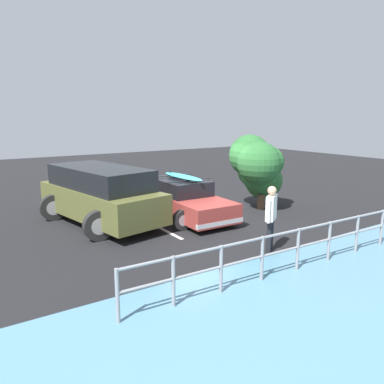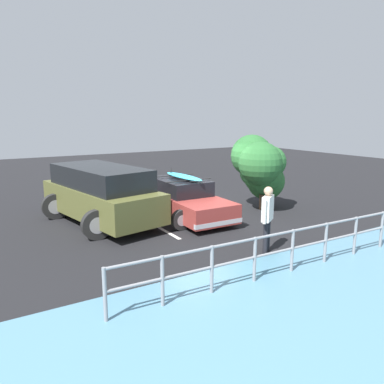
{
  "view_description": "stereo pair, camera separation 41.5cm",
  "coord_description": "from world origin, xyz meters",
  "px_view_note": "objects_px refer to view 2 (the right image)",
  "views": [
    {
      "loc": [
        7.34,
        10.92,
        3.4
      ],
      "look_at": [
        0.76,
        0.9,
        0.95
      ],
      "focal_mm": 35.0,
      "sensor_mm": 36.0,
      "label": 1
    },
    {
      "loc": [
        6.99,
        11.14,
        3.4
      ],
      "look_at": [
        0.76,
        0.9,
        0.95
      ],
      "focal_mm": 35.0,
      "sensor_mm": 36.0,
      "label": 2
    }
  ],
  "objects_px": {
    "sedan_car": "(182,199)",
    "person_bystander": "(268,213)",
    "suv_car": "(101,194)",
    "bush_near_left": "(260,167)"
  },
  "relations": [
    {
      "from": "sedan_car",
      "to": "person_bystander",
      "type": "xyz_separation_m",
      "value": [
        -0.05,
        4.17,
        0.41
      ]
    },
    {
      "from": "sedan_car",
      "to": "person_bystander",
      "type": "distance_m",
      "value": 4.19
    },
    {
      "from": "suv_car",
      "to": "person_bystander",
      "type": "relative_size",
      "value": 3.04
    },
    {
      "from": "sedan_car",
      "to": "suv_car",
      "type": "relative_size",
      "value": 0.88
    },
    {
      "from": "person_bystander",
      "to": "bush_near_left",
      "type": "bearing_deg",
      "value": -128.95
    },
    {
      "from": "sedan_car",
      "to": "suv_car",
      "type": "xyz_separation_m",
      "value": [
        2.64,
        -0.65,
        0.35
      ]
    },
    {
      "from": "suv_car",
      "to": "bush_near_left",
      "type": "bearing_deg",
      "value": 167.34
    },
    {
      "from": "sedan_car",
      "to": "bush_near_left",
      "type": "relative_size",
      "value": 1.66
    },
    {
      "from": "person_bystander",
      "to": "bush_near_left",
      "type": "relative_size",
      "value": 0.62
    },
    {
      "from": "person_bystander",
      "to": "bush_near_left",
      "type": "height_order",
      "value": "bush_near_left"
    }
  ]
}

